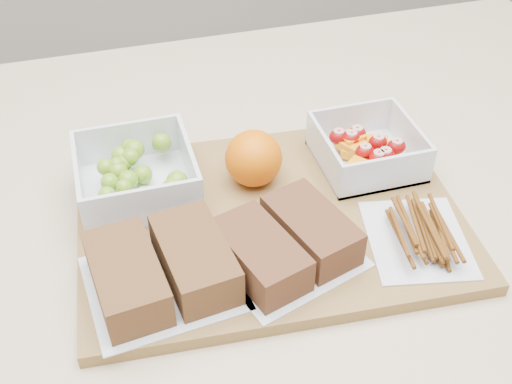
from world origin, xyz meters
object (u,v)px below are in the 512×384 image
at_px(grape_container, 137,174).
at_px(orange, 254,158).
at_px(sandwich_bag_center, 286,243).
at_px(pretzel_bag, 419,231).
at_px(sandwich_bag_left, 162,269).
at_px(cutting_board, 270,219).
at_px(fruit_container, 367,150).

xyz_separation_m(grape_container, orange, (0.13, -0.02, 0.01)).
bearing_deg(sandwich_bag_center, pretzel_bag, -5.78).
distance_m(sandwich_bag_left, sandwich_bag_center, 0.13).
distance_m(cutting_board, orange, 0.07).
bearing_deg(pretzel_bag, cutting_board, 149.53).
bearing_deg(orange, fruit_container, -1.91).
xyz_separation_m(grape_container, pretzel_bag, (0.27, -0.16, -0.01)).
height_order(cutting_board, orange, orange).
bearing_deg(sandwich_bag_left, cutting_board, 27.59).
height_order(fruit_container, orange, orange).
height_order(grape_container, fruit_container, grape_container).
bearing_deg(fruit_container, cutting_board, -157.82).
bearing_deg(pretzel_bag, sandwich_bag_left, 177.25).
bearing_deg(orange, grape_container, 171.26).
relative_size(fruit_container, pretzel_bag, 0.81).
bearing_deg(fruit_container, pretzel_bag, -90.04).
bearing_deg(sandwich_bag_left, grape_container, 90.81).
xyz_separation_m(cutting_board, orange, (-0.00, 0.06, 0.04)).
bearing_deg(cutting_board, sandwich_bag_left, -148.16).
distance_m(orange, sandwich_bag_left, 0.18).
xyz_separation_m(fruit_container, sandwich_bag_center, (-0.14, -0.12, 0.00)).
bearing_deg(pretzel_bag, fruit_container, 89.96).
bearing_deg(sandwich_bag_left, orange, 45.02).
relative_size(cutting_board, sandwich_bag_center, 2.48).
height_order(fruit_container, sandwich_bag_left, fruit_container).
distance_m(grape_container, fruit_container, 0.27).
bearing_deg(sandwich_bag_center, orange, 88.96).
bearing_deg(cutting_board, orange, 95.74).
height_order(fruit_container, sandwich_bag_center, fruit_container).
xyz_separation_m(sandwich_bag_left, sandwich_bag_center, (0.13, 0.00, -0.00)).
height_order(orange, pretzel_bag, orange).
distance_m(fruit_container, sandwich_bag_left, 0.30).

